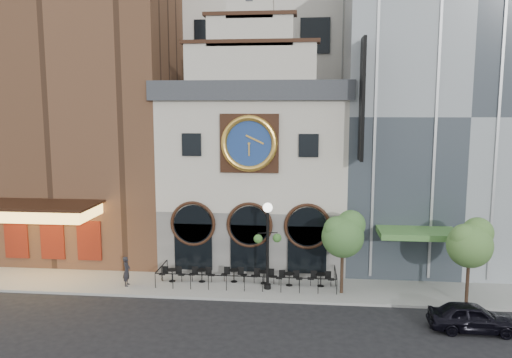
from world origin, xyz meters
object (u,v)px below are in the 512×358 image
object	(u,v)px
bistro_5	(321,279)
lamppost	(268,236)
bistro_3	(264,276)
pedestrian	(127,271)
bistro_4	(289,278)
car_right	(472,317)
bistro_1	(202,274)
bistro_2	(234,275)
tree_right	(470,242)
tree_left	(344,233)
bistro_0	(172,274)

from	to	relation	value
bistro_5	lamppost	world-z (taller)	lamppost
bistro_3	pedestrian	bearing A→B (deg)	-172.02
bistro_4	car_right	distance (m)	10.27
bistro_5	bistro_1	bearing A→B (deg)	179.55
bistro_1	bistro_4	size ratio (longest dim) A/B	1.00
bistro_2	lamppost	size ratio (longest dim) A/B	0.31
car_right	pedestrian	world-z (taller)	pedestrian
bistro_1	tree_right	bearing A→B (deg)	-7.93
tree_left	pedestrian	bearing A→B (deg)	-179.55
bistro_0	bistro_4	size ratio (longest dim) A/B	1.00
bistro_4	lamppost	xyz separation A→B (m)	(-1.25, -0.65, 2.72)
pedestrian	tree_right	world-z (taller)	tree_right
bistro_0	tree_left	size ratio (longest dim) A/B	0.33
bistro_4	pedestrian	distance (m)	9.72
pedestrian	bistro_5	bearing A→B (deg)	-89.90
bistro_5	pedestrian	bearing A→B (deg)	-174.99
bistro_4	pedestrian	bearing A→B (deg)	-174.36
bistro_4	tree_right	world-z (taller)	tree_right
lamppost	bistro_3	bearing A→B (deg)	92.78
bistro_4	bistro_2	bearing A→B (deg)	174.94
pedestrian	tree_left	bearing A→B (deg)	-94.47
bistro_5	pedestrian	world-z (taller)	pedestrian
bistro_3	pedestrian	size ratio (longest dim) A/B	0.89
tree_left	bistro_4	bearing A→B (deg)	164.49
car_right	bistro_2	bearing A→B (deg)	68.58
tree_left	bistro_3	bearing A→B (deg)	167.26
car_right	pedestrian	size ratio (longest dim) A/B	2.31
bistro_0	bistro_5	size ratio (longest dim) A/B	1.00
bistro_4	bistro_5	bearing A→B (deg)	1.79
tree_left	bistro_5	bearing A→B (deg)	142.71
bistro_5	bistro_0	bearing A→B (deg)	-179.62
tree_right	tree_left	bearing A→B (deg)	170.35
car_right	tree_left	xyz separation A→B (m)	(-5.91, 4.11, 2.97)
bistro_1	bistro_5	xyz separation A→B (m)	(7.21, -0.06, 0.00)
tree_left	car_right	bearing A→B (deg)	-34.82
bistro_5	car_right	distance (m)	8.70
bistro_2	pedestrian	xyz separation A→B (m)	(-6.29, -1.25, 0.43)
bistro_0	lamppost	size ratio (longest dim) A/B	0.31
lamppost	bistro_5	bearing A→B (deg)	-2.56
bistro_2	tree_left	world-z (taller)	tree_left
tree_right	pedestrian	bearing A→B (deg)	176.98
lamppost	bistro_2	bearing A→B (deg)	140.49
tree_left	tree_right	size ratio (longest dim) A/B	1.01
bistro_0	bistro_1	world-z (taller)	same
bistro_2	bistro_3	world-z (taller)	same
bistro_2	tree_right	bearing A→B (deg)	-9.89
bistro_0	bistro_5	bearing A→B (deg)	0.38
bistro_4	car_right	size ratio (longest dim) A/B	0.38
car_right	tree_right	bearing A→B (deg)	-11.18
bistro_3	lamppost	bearing A→B (deg)	-71.85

